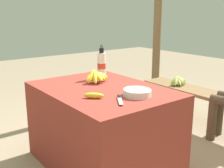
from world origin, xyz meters
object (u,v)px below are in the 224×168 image
object	(u,v)px
water_bottle	(102,65)
serving_bowl	(137,92)
banana_bunch_ripe	(96,76)
wooden_bench	(212,100)
knife	(120,99)
support_post_near	(158,6)
loose_banana_front	(94,95)
banana_bunch_green	(178,80)

from	to	relation	value
water_bottle	serving_bowl	bearing A→B (deg)	-10.79
banana_bunch_ripe	wooden_bench	bearing A→B (deg)	75.69
knife	support_post_near	distance (m)	2.48
loose_banana_front	banana_bunch_green	xyz separation A→B (m)	(-0.51, 1.56, -0.22)
serving_bowl	loose_banana_front	distance (m)	0.32
water_bottle	wooden_bench	xyz separation A→B (m)	(0.44, 1.16, -0.45)
support_post_near	serving_bowl	bearing A→B (deg)	-49.63
loose_banana_front	support_post_near	size ratio (longest dim) A/B	0.05
banana_bunch_ripe	water_bottle	world-z (taller)	water_bottle
water_bottle	banana_bunch_green	bearing A→B (deg)	91.60
knife	wooden_bench	bearing A→B (deg)	130.40
serving_bowl	wooden_bench	bearing A→B (deg)	98.34
water_bottle	support_post_near	size ratio (longest dim) A/B	0.11
water_bottle	loose_banana_front	xyz separation A→B (m)	(0.48, -0.41, -0.11)
banana_bunch_green	wooden_bench	bearing A→B (deg)	0.37
banana_bunch_ripe	support_post_near	xyz separation A→B (m)	(-0.95, 1.74, 0.62)
banana_bunch_ripe	water_bottle	size ratio (longest dim) A/B	0.83
serving_bowl	loose_banana_front	size ratio (longest dim) A/B	1.55
banana_bunch_ripe	support_post_near	size ratio (longest dim) A/B	0.09
banana_bunch_ripe	water_bottle	bearing A→B (deg)	128.45
serving_bowl	water_bottle	bearing A→B (deg)	169.21
banana_bunch_ripe	support_post_near	world-z (taller)	support_post_near
banana_bunch_ripe	banana_bunch_green	xyz separation A→B (m)	(-0.14, 1.29, -0.26)
knife	water_bottle	bearing A→B (deg)	-171.53
serving_bowl	water_bottle	distance (m)	0.64
water_bottle	wooden_bench	world-z (taller)	water_bottle
banana_bunch_ripe	knife	distance (m)	0.54
loose_banana_front	wooden_bench	bearing A→B (deg)	91.48
banana_bunch_ripe	support_post_near	bearing A→B (deg)	118.62
serving_bowl	knife	world-z (taller)	serving_bowl
water_bottle	banana_bunch_green	world-z (taller)	water_bottle
banana_bunch_ripe	wooden_bench	distance (m)	1.39
water_bottle	loose_banana_front	distance (m)	0.64
knife	banana_bunch_ripe	bearing A→B (deg)	-163.27
serving_bowl	banana_bunch_green	distance (m)	1.45
wooden_bench	banana_bunch_green	distance (m)	0.48
banana_bunch_ripe	wooden_bench	xyz separation A→B (m)	(0.33, 1.29, -0.39)
loose_banana_front	wooden_bench	xyz separation A→B (m)	(-0.04, 1.57, -0.35)
knife	support_post_near	bearing A→B (deg)	160.86
serving_bowl	water_bottle	size ratio (longest dim) A/B	0.67
water_bottle	banana_bunch_ripe	bearing A→B (deg)	-51.55
banana_bunch_green	water_bottle	bearing A→B (deg)	-88.40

